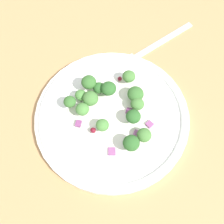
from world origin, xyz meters
TOP-DOWN VIEW (x-y plane):
  - ground_plane at (0.00, 0.00)cm, footprint 180.00×180.00cm
  - plate at (1.70, -0.66)cm, footprint 27.85×27.85cm
  - dressing_pool at (1.70, -0.66)cm, footprint 16.15×16.15cm
  - broccoli_floret_0 at (-5.47, -3.34)cm, footprint 2.42×2.42cm
  - broccoli_floret_1 at (0.45, 2.80)cm, footprint 2.59×2.59cm
  - broccoli_floret_2 at (3.25, -7.07)cm, footprint 2.08×2.08cm
  - broccoli_floret_3 at (5.68, -7.18)cm, footprint 2.21×2.21cm
  - broccoli_floret_4 at (0.71, -7.49)cm, footprint 2.72×2.72cm
  - broccoli_floret_5 at (-2.41, 1.57)cm, footprint 2.40×2.40cm
  - broccoli_floret_6 at (-3.63, 0.39)cm, footprint 2.95×2.95cm
  - broccoli_floret_7 at (5.11, -4.56)cm, footprint 2.37×2.37cm
  - broccoli_floret_8 at (4.71, 0.36)cm, footprint 2.26×2.26cm
  - broccoli_floret_9 at (3.79, 5.83)cm, footprint 2.82×2.82cm
  - broccoli_floret_10 at (2.64, -5.12)cm, footprint 2.84×2.84cm
  - broccoli_floret_11 at (-0.85, -4.01)cm, footprint 2.75×2.75cm
  - broccoli_floret_12 at (1.03, 6.28)cm, footprint 2.52×2.52cm
  - broccoli_floret_13 at (0.31, -5.63)cm, footprint 2.19×2.19cm
  - cranberry_0 at (6.28, -0.75)cm, footprint 0.99×0.99cm
  - cranberry_1 at (-4.62, -4.80)cm, footprint 0.81×0.81cm
  - cranberry_2 at (2.00, -5.72)cm, footprint 0.74×0.74cm
  - cranberry_3 at (-4.26, 0.60)cm, footprint 0.74×0.74cm
  - cranberry_4 at (2.81, 6.14)cm, footprint 0.92×0.92cm
  - onion_bit_0 at (-0.99, 1.12)cm, footprint 1.54×1.61cm
  - onion_bit_1 at (7.13, -3.60)cm, footprint 1.55×1.47cm
  - onion_bit_2 at (-1.59, 5.37)cm, footprint 1.16×1.19cm
  - onion_bit_3 at (6.59, 4.12)cm, footprint 1.86×1.86cm
  - onion_bit_4 at (1.46, 4.94)cm, footprint 1.50×1.27cm
  - fork at (-15.71, -5.97)cm, footprint 18.63×4.99cm

SIDE VIEW (x-z plane):
  - ground_plane at x=0.00cm, z-range -2.00..0.00cm
  - fork at x=-15.71cm, z-range 0.00..0.50cm
  - plate at x=1.70cm, z-range 0.01..1.71cm
  - dressing_pool at x=1.70cm, z-range 1.20..1.40cm
  - onion_bit_3 at x=6.59cm, z-range 1.39..1.69cm
  - onion_bit_2 at x=-1.59cm, z-range 1.31..1.85cm
  - onion_bit_0 at x=-0.99cm, z-range 1.33..1.84cm
  - onion_bit_1 at x=7.13cm, z-range 1.57..2.01cm
  - onion_bit_4 at x=1.46cm, z-range 1.52..2.12cm
  - cranberry_1 at x=-4.62cm, z-range 1.43..2.24cm
  - cranberry_2 at x=2.00cm, z-range 1.52..2.26cm
  - cranberry_4 at x=2.81cm, z-range 1.44..2.35cm
  - cranberry_3 at x=-4.26cm, z-range 1.69..2.44cm
  - cranberry_0 at x=6.28cm, z-range 1.59..2.58cm
  - broccoli_floret_2 at x=3.25cm, z-range 1.63..3.74cm
  - broccoli_floret_12 at x=1.03cm, z-range 1.49..4.04cm
  - broccoli_floret_8 at x=4.71cm, z-range 1.79..4.08cm
  - broccoli_floret_13 at x=0.31cm, z-range 1.90..4.11cm
  - broccoli_floret_5 at x=-2.41cm, z-range 1.89..4.32cm
  - broccoli_floret_10 at x=2.64cm, z-range 1.69..4.57cm
  - broccoli_floret_6 at x=-3.63cm, z-range 1.64..4.63cm
  - broccoli_floret_7 at x=5.11cm, z-range 1.94..4.34cm
  - broccoli_floret_0 at x=-5.47cm, z-range 2.02..4.48cm
  - broccoli_floret_3 at x=5.68cm, z-range 2.15..4.39cm
  - broccoli_floret_1 at x=0.45cm, z-range 2.08..4.70cm
  - broccoli_floret_9 at x=3.79cm, z-range 1.98..4.83cm
  - broccoli_floret_4 at x=0.71cm, z-range 2.27..5.03cm
  - broccoli_floret_11 at x=-0.85cm, z-range 2.27..5.06cm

